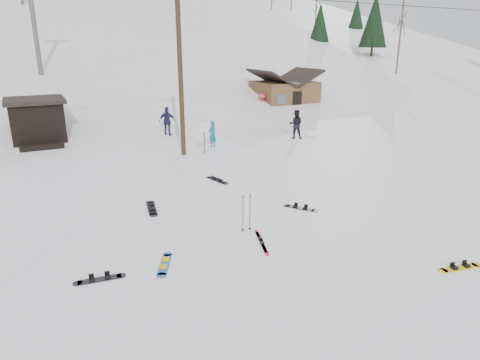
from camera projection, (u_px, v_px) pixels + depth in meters
name	position (u px, v px, depth m)	size (l,w,h in m)	color
ground	(294.00, 283.00, 11.23)	(200.00, 200.00, 0.00)	white
ski_slope	(77.00, 173.00, 61.55)	(60.00, 75.00, 45.00)	silver
ridge_right	(313.00, 145.00, 73.39)	(34.00, 85.00, 36.00)	white
treeline_right	(339.00, 84.00, 62.34)	(20.00, 60.00, 10.00)	black
treeline_crest	(49.00, 73.00, 84.08)	(50.00, 6.00, 10.00)	black
utility_pole	(180.00, 69.00, 22.50)	(2.00, 0.26, 9.00)	#3A2819
trail_sign	(204.00, 132.00, 23.67)	(0.50, 0.09, 1.85)	#595B60
lift_hut	(37.00, 121.00, 26.39)	(3.40, 4.10, 2.75)	black
lift_tower_near	(33.00, 16.00, 32.48)	(2.20, 0.36, 8.00)	#595B60
cabin	(284.00, 96.00, 37.57)	(5.39, 4.40, 3.77)	brown
hero_snowboard	(165.00, 264.00, 12.16)	(0.79, 1.35, 0.10)	blue
hero_skis	(261.00, 242.00, 13.51)	(0.66, 1.78, 0.10)	#B6121E
ski_poles	(246.00, 213.00, 14.14)	(0.36, 0.09, 1.29)	black
board_scatter_a	(100.00, 279.00, 11.40)	(1.37, 0.39, 0.10)	black
board_scatter_b	(152.00, 208.00, 16.21)	(0.56, 1.66, 0.12)	black
board_scatter_d	(300.00, 208.00, 16.25)	(0.90, 1.17, 0.10)	black
board_scatter_e	(460.00, 267.00, 11.98)	(1.39, 0.47, 0.10)	yellow
board_scatter_f	(217.00, 180.00, 19.49)	(0.56, 1.45, 0.10)	black
skier_teal	(212.00, 134.00, 25.45)	(0.57, 0.38, 1.57)	#0C6579
skier_dark	(296.00, 124.00, 27.68)	(0.90, 0.70, 1.86)	black
skier_pink	(262.00, 105.00, 35.83)	(1.21, 0.70, 1.88)	#D44A55
skier_navy	(167.00, 121.00, 28.43)	(1.14, 0.47, 1.94)	#201C48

